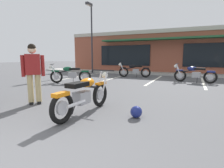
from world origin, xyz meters
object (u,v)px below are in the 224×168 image
motorcycle_silver_naked (70,74)px  person_by_back_row (33,71)px  helmet_on_pavement (136,112)px  parking_lot_lamp_post (91,30)px  motorcycle_foreground_classic (84,94)px  motorcycle_black_cruiser (134,70)px  motorcycle_green_cafe_racer (194,74)px

motorcycle_silver_naked → person_by_back_row: 4.21m
helmet_on_pavement → parking_lot_lamp_post: 11.77m
motorcycle_foreground_classic → helmet_on_pavement: (1.19, 0.21, -0.33)m
motorcycle_black_cruiser → parking_lot_lamp_post: parking_lot_lamp_post is taller
motorcycle_black_cruiser → parking_lot_lamp_post: size_ratio=0.38×
motorcycle_foreground_classic → motorcycle_green_cafe_racer: 7.13m
person_by_back_row → motorcycle_green_cafe_racer: bearing=58.4°
motorcycle_silver_naked → parking_lot_lamp_post: 6.51m
person_by_back_row → parking_lot_lamp_post: bearing=111.7°
parking_lot_lamp_post → person_by_back_row: bearing=-68.3°
motorcycle_black_cruiser → motorcycle_silver_naked: bearing=-119.3°
motorcycle_foreground_classic → motorcycle_green_cafe_racer: (2.34, 6.73, 0.00)m
motorcycle_silver_naked → parking_lot_lamp_post: (-1.97, 5.42, 3.03)m
person_by_back_row → motorcycle_black_cruiser: bearing=86.4°
motorcycle_silver_naked → person_by_back_row: bearing=-65.9°
motorcycle_black_cruiser → motorcycle_silver_naked: (-2.19, -3.89, 0.00)m
motorcycle_foreground_classic → motorcycle_green_cafe_racer: bearing=70.8°
helmet_on_pavement → motorcycle_foreground_classic: bearing=-170.0°
motorcycle_black_cruiser → parking_lot_lamp_post: (-4.15, 1.53, 3.03)m
motorcycle_silver_naked → parking_lot_lamp_post: bearing=110.0°
person_by_back_row → motorcycle_silver_naked: bearing=114.1°
motorcycle_foreground_classic → motorcycle_silver_naked: same height
helmet_on_pavement → motorcycle_green_cafe_racer: bearing=80.0°
motorcycle_green_cafe_racer → helmet_on_pavement: motorcycle_green_cafe_racer is taller
motorcycle_silver_naked → helmet_on_pavement: bearing=-38.8°
motorcycle_black_cruiser → motorcycle_green_cafe_racer: (3.59, -1.10, 0.00)m
helmet_on_pavement → parking_lot_lamp_post: size_ratio=0.05×
motorcycle_silver_naked → person_by_back_row: size_ratio=1.15×
person_by_back_row → helmet_on_pavement: person_by_back_row is taller
parking_lot_lamp_post → motorcycle_black_cruiser: bearing=-20.2°
motorcycle_green_cafe_racer → parking_lot_lamp_post: bearing=161.3°
motorcycle_black_cruiser → helmet_on_pavement: motorcycle_black_cruiser is taller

